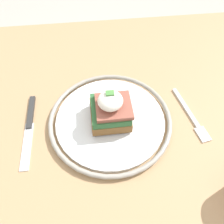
# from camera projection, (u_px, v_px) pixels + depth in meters

# --- Properties ---
(ground_plane) EXTENTS (6.00, 6.00, 0.00)m
(ground_plane) POSITION_uv_depth(u_px,v_px,m) (110.00, 195.00, 1.12)
(ground_plane) COLOR #B2ADA3
(dining_table) EXTENTS (1.06, 0.72, 0.75)m
(dining_table) POSITION_uv_depth(u_px,v_px,m) (109.00, 132.00, 0.61)
(dining_table) COLOR tan
(dining_table) RESTS_ON ground_plane
(plate) EXTENTS (0.27, 0.27, 0.02)m
(plate) POSITION_uv_depth(u_px,v_px,m) (112.00, 119.00, 0.48)
(plate) COLOR silver
(plate) RESTS_ON dining_table
(sandwich) EXTENTS (0.08, 0.11, 0.08)m
(sandwich) POSITION_uv_depth(u_px,v_px,m) (112.00, 109.00, 0.45)
(sandwich) COLOR brown
(sandwich) RESTS_ON plate
(fork) EXTENTS (0.04, 0.15, 0.00)m
(fork) POSITION_uv_depth(u_px,v_px,m) (191.00, 116.00, 0.49)
(fork) COLOR silver
(fork) RESTS_ON dining_table
(knife) EXTENTS (0.02, 0.19, 0.01)m
(knife) POSITION_uv_depth(u_px,v_px,m) (30.00, 123.00, 0.48)
(knife) COLOR #2D2D2D
(knife) RESTS_ON dining_table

